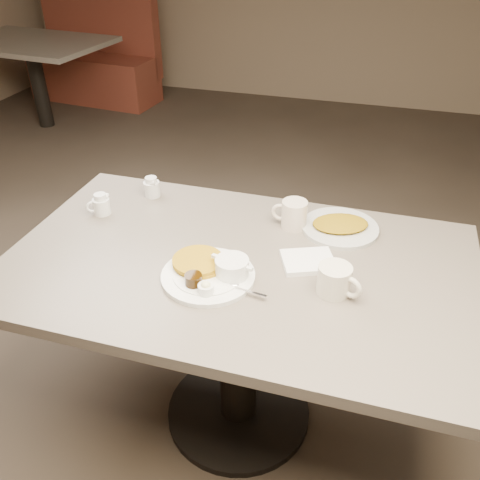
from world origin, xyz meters
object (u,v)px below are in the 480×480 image
(diner_table, at_px, (238,302))
(creamer_left, at_px, (101,205))
(coffee_mug_near, at_px, (335,280))
(booth_back_left, at_px, (91,60))
(main_plate, at_px, (211,271))
(hash_plate, at_px, (340,226))
(coffee_mug_far, at_px, (293,214))
(creamer_right, at_px, (152,187))

(diner_table, relative_size, creamer_left, 17.42)
(coffee_mug_near, height_order, booth_back_left, booth_back_left)
(main_plate, distance_m, booth_back_left, 4.26)
(diner_table, distance_m, main_plate, 0.22)
(creamer_left, xyz_separation_m, booth_back_left, (-1.97, 3.19, -0.38))
(diner_table, relative_size, coffee_mug_near, 9.93)
(diner_table, relative_size, hash_plate, 4.27)
(creamer_left, relative_size, hash_plate, 0.25)
(coffee_mug_near, bearing_deg, creamer_left, 166.16)
(coffee_mug_far, relative_size, booth_back_left, 0.08)
(main_plate, height_order, coffee_mug_near, coffee_mug_near)
(main_plate, relative_size, hash_plate, 1.07)
(coffee_mug_far, xyz_separation_m, hash_plate, (0.16, 0.03, -0.04))
(coffee_mug_near, height_order, creamer_left, coffee_mug_near)
(diner_table, relative_size, main_plate, 4.00)
(creamer_right, bearing_deg, coffee_mug_near, -27.44)
(hash_plate, xyz_separation_m, booth_back_left, (-2.83, 3.05, -0.35))
(main_plate, distance_m, coffee_mug_far, 0.40)
(diner_table, height_order, hash_plate, hash_plate)
(creamer_left, distance_m, creamer_right, 0.22)
(coffee_mug_far, bearing_deg, main_plate, -116.55)
(main_plate, bearing_deg, coffee_mug_far, 63.45)
(diner_table, bearing_deg, creamer_left, 165.34)
(creamer_left, bearing_deg, booth_back_left, 121.75)
(creamer_right, distance_m, hash_plate, 0.74)
(diner_table, height_order, coffee_mug_near, coffee_mug_near)
(creamer_right, xyz_separation_m, booth_back_left, (-2.09, 3.01, -0.38))
(diner_table, bearing_deg, coffee_mug_near, -12.36)
(diner_table, relative_size, booth_back_left, 0.92)
(creamer_left, bearing_deg, hash_plate, 9.07)
(main_plate, xyz_separation_m, booth_back_left, (-2.49, 3.44, -0.36))
(creamer_left, height_order, creamer_right, same)
(diner_table, xyz_separation_m, creamer_left, (-0.57, 0.15, 0.21))
(main_plate, relative_size, creamer_left, 4.36)
(diner_table, bearing_deg, booth_back_left, 127.31)
(coffee_mug_far, bearing_deg, creamer_right, 173.14)
(coffee_mug_far, bearing_deg, diner_table, -115.54)
(diner_table, distance_m, coffee_mug_near, 0.39)
(main_plate, relative_size, booth_back_left, 0.23)
(creamer_right, relative_size, booth_back_left, 0.06)
(creamer_left, distance_m, hash_plate, 0.87)
(main_plate, height_order, hash_plate, main_plate)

